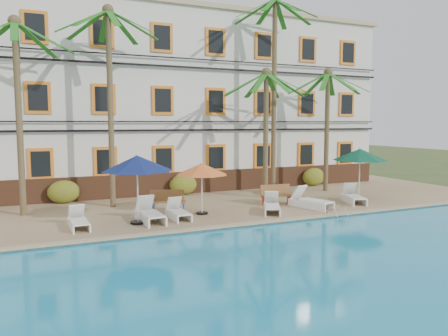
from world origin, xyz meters
name	(u,v)px	position (x,y,z in m)	size (l,w,h in m)	color
ground	(249,225)	(0.00, 0.00, 0.00)	(100.00, 100.00, 0.00)	#384C23
pool_deck	(204,201)	(0.00, 5.00, 0.12)	(30.00, 12.00, 0.25)	tan
swimming_pool	(374,278)	(0.00, -7.00, 0.10)	(26.00, 12.00, 0.20)	#198EBC
pool_coping	(260,222)	(0.00, -0.90, 0.28)	(30.00, 0.35, 0.06)	tan
hotel_building	(173,101)	(0.00, 9.98, 5.37)	(25.40, 6.44, 10.22)	silver
palm_a	(18,89)	(-8.29, 4.37, 5.46)	(4.48, 4.48, 8.11)	brown
palm_b	(110,80)	(-4.55, 4.81, 5.99)	(4.48, 4.48, 9.03)	brown
palm_c	(266,113)	(3.02, 4.04, 4.57)	(4.48, 4.48, 6.59)	brown
palm_d	(274,71)	(4.14, 5.15, 6.83)	(4.48, 4.48, 10.56)	brown
palm_e	(327,111)	(7.29, 4.67, 4.73)	(4.48, 4.48, 6.85)	brown
shrub_left	(64,192)	(-6.55, 6.60, 0.80)	(1.50, 0.90, 1.10)	#215217
shrub_mid	(183,185)	(-0.55, 6.60, 0.80)	(1.50, 0.90, 1.10)	#215217
shrub_right	(313,177)	(7.85, 6.60, 0.80)	(1.50, 0.90, 1.10)	#215217
umbrella_blue	(137,164)	(-4.28, 0.94, 2.55)	(2.69, 2.69, 2.69)	black
umbrella_red	(202,169)	(-1.42, 1.58, 2.15)	(2.22, 2.22, 2.23)	black
umbrella_green	(360,155)	(6.89, 1.47, 2.51)	(2.65, 2.65, 2.65)	black
lounger_a	(79,221)	(-6.43, 1.09, 0.51)	(0.66, 1.73, 0.81)	white
lounger_b	(150,214)	(-3.79, 1.09, 0.57)	(0.81, 2.08, 0.97)	white
lounger_c	(178,212)	(-2.61, 1.16, 0.52)	(0.64, 1.75, 0.82)	white
lounger_d	(272,206)	(1.44, 0.66, 0.53)	(1.43, 1.92, 0.86)	white
lounger_e	(310,201)	(3.56, 0.86, 0.57)	(1.30, 2.19, 0.98)	white
lounger_f	(353,197)	(6.19, 1.06, 0.54)	(1.33, 2.04, 0.91)	white
bench_left	(168,201)	(-2.53, 2.72, 0.72)	(1.57, 0.95, 0.93)	olive
bench_right	(277,194)	(2.62, 2.23, 0.72)	(1.54, 0.63, 0.93)	olive
pool_ladder	(337,216)	(3.59, -1.00, 0.25)	(0.54, 0.74, 0.74)	silver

